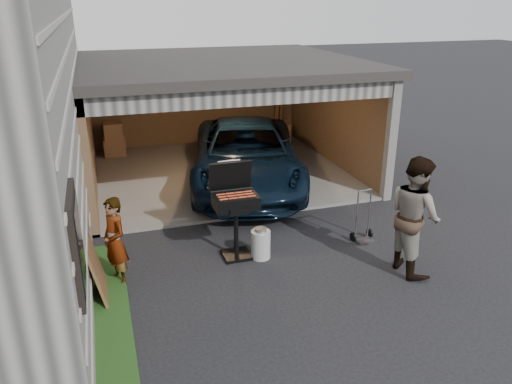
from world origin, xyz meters
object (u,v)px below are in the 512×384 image
minivan (246,157)px  plywood_panel (97,270)px  woman (115,242)px  propane_tank (261,244)px  man (414,215)px  hand_truck (363,231)px  bbq_grill (235,204)px

minivan → plywood_panel: minivan is taller
woman → propane_tank: woman is taller
plywood_panel → woman: bearing=49.8°
woman → man: man is taller
woman → propane_tank: 2.49m
woman → hand_truck: 4.53m
bbq_grill → hand_truck: size_ratio=1.64×
bbq_grill → minivan: bearing=70.2°
man → hand_truck: (-0.21, 1.19, -0.80)m
minivan → plywood_panel: (-3.52, -3.94, -0.26)m
propane_tank → hand_truck: (2.05, 0.05, -0.06)m
man → plywood_panel: man is taller
bbq_grill → hand_truck: bbq_grill is taller
minivan → plywood_panel: size_ratio=5.49×
man → minivan: bearing=17.6°
plywood_panel → man: bearing=-7.7°
propane_tank → plywood_panel: size_ratio=0.53×
minivan → woman: bearing=-117.8°
man → bbq_grill: bearing=63.1°
woman → plywood_panel: 0.53m
woman → plywood_panel: woman is taller
plywood_panel → hand_truck: bearing=6.1°
man → propane_tank: size_ratio=3.88×
woman → propane_tank: size_ratio=2.85×
man → propane_tank: man is taller
bbq_grill → plywood_panel: bbq_grill is taller
woman → propane_tank: (2.44, 0.10, -0.48)m
bbq_grill → plywood_panel: (-2.34, -0.66, -0.51)m
propane_tank → plywood_panel: 2.78m
propane_tank → woman: bearing=-177.6°
woman → minivan: bearing=113.4°
minivan → hand_truck: (1.27, -3.43, -0.54)m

